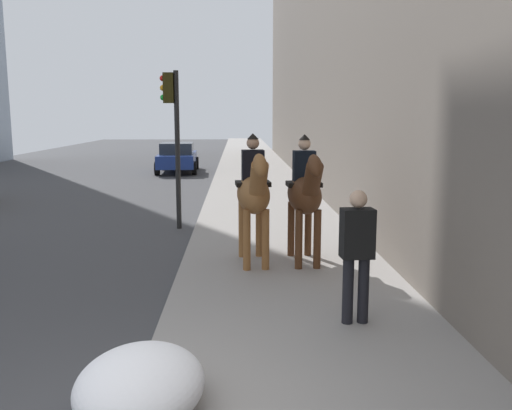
% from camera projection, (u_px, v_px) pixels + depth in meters
% --- Properties ---
extents(mounted_horse_near, '(2.15, 0.68, 2.30)m').
position_uv_depth(mounted_horse_near, '(254.00, 192.00, 9.55)').
color(mounted_horse_near, brown).
rests_on(mounted_horse_near, sidewalk_slab).
extents(mounted_horse_far, '(2.15, 0.63, 2.28)m').
position_uv_depth(mounted_horse_far, '(305.00, 193.00, 9.63)').
color(mounted_horse_far, '#4C2B16').
rests_on(mounted_horse_far, sidewalk_slab).
extents(pedestrian_greeting, '(0.29, 0.42, 1.70)m').
position_uv_depth(pedestrian_greeting, '(357.00, 248.00, 6.84)').
color(pedestrian_greeting, black).
rests_on(pedestrian_greeting, sidewalk_slab).
extents(car_mid_lane, '(4.48, 2.05, 1.44)m').
position_uv_depth(car_mid_lane, '(177.00, 157.00, 26.56)').
color(car_mid_lane, navy).
rests_on(car_mid_lane, ground).
extents(traffic_light_near_curb, '(0.20, 0.44, 3.76)m').
position_uv_depth(traffic_light_near_curb, '(173.00, 124.00, 13.00)').
color(traffic_light_near_curb, black).
rests_on(traffic_light_near_curb, ground).
extents(snow_pile_near, '(1.48, 1.14, 0.51)m').
position_uv_depth(snow_pile_near, '(140.00, 384.00, 4.86)').
color(snow_pile_near, white).
rests_on(snow_pile_near, sidewalk_slab).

